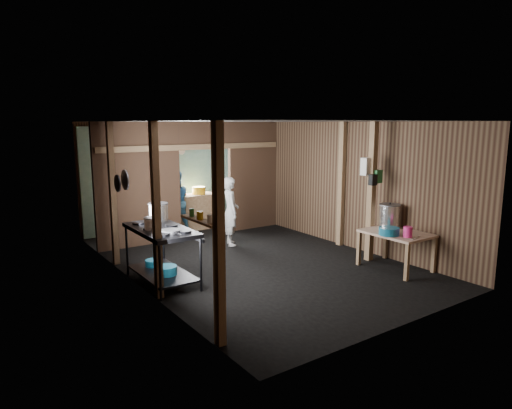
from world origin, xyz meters
TOP-DOWN VIEW (x-y plane):
  - floor at (0.00, 0.00)m, footprint 4.50×7.00m
  - ceiling at (0.00, 0.00)m, footprint 4.50×7.00m
  - wall_back at (0.00, 3.50)m, footprint 4.50×0.00m
  - wall_front at (0.00, -3.50)m, footprint 4.50×0.00m
  - wall_left at (-2.25, 0.00)m, footprint 0.00×7.00m
  - wall_right at (2.25, 0.00)m, footprint 0.00×7.00m
  - partition_left at (-1.32, 2.20)m, footprint 1.85×0.10m
  - partition_right at (1.57, 2.20)m, footprint 1.35×0.10m
  - partition_header at (0.25, 2.20)m, footprint 1.30×0.10m
  - turquoise_panel at (0.00, 3.44)m, footprint 4.40×0.06m
  - back_counter at (0.30, 2.95)m, footprint 1.20×0.50m
  - wall_clock at (0.25, 3.40)m, footprint 0.20×0.03m
  - post_left_a at (-2.18, -2.60)m, footprint 0.10×0.12m
  - post_left_b at (-2.18, -0.80)m, footprint 0.10×0.12m
  - post_left_c at (-2.18, 1.20)m, footprint 0.10×0.12m
  - post_right at (2.18, -0.20)m, footprint 0.10×0.12m
  - post_free at (1.85, -1.30)m, footprint 0.12×0.12m
  - cross_beam at (0.00, 2.15)m, footprint 4.40×0.12m
  - pan_lid_big at (-2.21, 0.40)m, footprint 0.03×0.34m
  - pan_lid_small at (-2.21, 0.80)m, footprint 0.03×0.30m
  - wall_shelf at (-2.15, -2.10)m, footprint 0.14×0.80m
  - jar_white at (-2.15, -2.35)m, footprint 0.07×0.07m
  - jar_yellow at (-2.15, -2.10)m, footprint 0.08×0.08m
  - jar_green at (-2.15, -1.88)m, footprint 0.06×0.06m
  - bag_white at (1.80, -1.22)m, footprint 0.22×0.15m
  - bag_green at (1.92, -1.36)m, footprint 0.16×0.12m
  - bag_black at (1.78, -1.38)m, footprint 0.14×0.10m
  - gas_range at (-1.88, -0.23)m, footprint 0.79×1.55m
  - prep_table at (1.83, -1.93)m, footprint 0.82×1.13m
  - stove_pot_large at (-1.71, 0.26)m, footprint 0.39×0.39m
  - stove_pot_med at (-2.05, -0.31)m, footprint 0.31×0.31m
  - frying_pan at (-1.88, -0.61)m, footprint 0.30×0.51m
  - blue_tub_front at (-1.88, -0.39)m, footprint 0.34×0.34m
  - blue_tub_back at (-1.88, 0.16)m, footprint 0.27×0.27m
  - stock_pot at (2.01, -1.61)m, footprint 0.46×0.46m
  - wash_basin at (1.56, -1.98)m, footprint 0.43×0.43m
  - pink_bucket at (1.70, -2.26)m, footprint 0.19×0.19m
  - knife at (1.75, -2.38)m, footprint 0.30×0.09m
  - yellow_tub at (0.47, 2.95)m, footprint 0.33×0.33m
  - red_cup at (0.07, 2.95)m, footprint 0.12×0.12m
  - cook at (0.28, 1.14)m, footprint 0.50×0.62m
  - worker_back at (-0.21, 2.82)m, footprint 0.82×0.71m

SIDE VIEW (x-z plane):
  - floor at x=0.00m, z-range 0.00..0.00m
  - blue_tub_back at x=-1.88m, z-range 0.18..0.28m
  - blue_tub_front at x=-1.88m, z-range 0.18..0.32m
  - prep_table at x=1.83m, z-range 0.00..0.67m
  - back_counter at x=0.30m, z-range 0.00..0.85m
  - gas_range at x=-1.88m, z-range 0.00..0.91m
  - knife at x=1.75m, z-range 0.67..0.68m
  - cook at x=0.28m, z-range 0.00..1.46m
  - wash_basin at x=1.56m, z-range 0.67..0.80m
  - worker_back at x=-0.21m, z-range 0.00..1.48m
  - pink_bucket at x=1.70m, z-range 0.67..0.85m
  - stock_pot at x=2.01m, z-range 0.65..1.11m
  - red_cup at x=0.07m, z-range 0.85..0.99m
  - frying_pan at x=-1.88m, z-range 0.90..0.97m
  - yellow_tub at x=0.47m, z-range 0.85..1.03m
  - stove_pot_med at x=-2.05m, z-range 0.89..1.12m
  - stove_pot_large at x=-1.71m, z-range 0.89..1.23m
  - turquoise_panel at x=0.00m, z-range 0.00..2.50m
  - wall_back at x=0.00m, z-range 0.00..2.60m
  - wall_front at x=0.00m, z-range 0.00..2.60m
  - wall_left at x=-2.25m, z-range 0.00..2.60m
  - wall_right at x=2.25m, z-range 0.00..2.60m
  - partition_left at x=-1.32m, z-range 0.00..2.60m
  - partition_right at x=1.57m, z-range 0.00..2.60m
  - post_left_a at x=-2.18m, z-range 0.00..2.60m
  - post_left_b at x=-2.18m, z-range 0.00..2.60m
  - post_left_c at x=-2.18m, z-range 0.00..2.60m
  - post_right at x=2.18m, z-range 0.00..2.60m
  - post_free at x=1.85m, z-range 0.00..2.60m
  - wall_shelf at x=-2.15m, z-range 1.39..1.41m
  - jar_white at x=-2.15m, z-range 1.42..1.52m
  - jar_yellow at x=-2.15m, z-range 1.42..1.52m
  - jar_green at x=-2.15m, z-range 1.42..1.52m
  - pan_lid_small at x=-2.21m, z-range 1.40..1.70m
  - bag_black at x=1.78m, z-range 1.45..1.65m
  - bag_green at x=1.92m, z-range 1.48..1.72m
  - pan_lid_big at x=-2.21m, z-range 1.48..1.82m
  - bag_white at x=1.80m, z-range 1.62..1.94m
  - wall_clock at x=0.25m, z-range 1.80..2.00m
  - cross_beam at x=0.00m, z-range 1.99..2.11m
  - partition_header at x=0.25m, z-range 2.00..2.60m
  - ceiling at x=0.00m, z-range 2.60..2.60m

